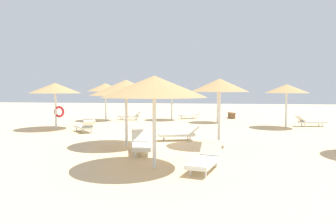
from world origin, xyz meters
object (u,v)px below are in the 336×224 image
at_px(parasol_2, 105,87).
at_px(lounger_4, 85,127).
at_px(parasol_1, 287,89).
at_px(parasol_7, 218,88).
at_px(parasol_6, 220,86).
at_px(lounger_0, 141,144).
at_px(lounger_3, 205,159).
at_px(lounger_6, 179,134).
at_px(lounger_2, 130,116).
at_px(parasol_0, 126,88).
at_px(parasol_4, 55,88).
at_px(parasol_5, 172,89).
at_px(lounger_5, 190,115).
at_px(bench_0, 232,114).
at_px(parasol_3, 154,87).
at_px(lounger_1, 310,122).

xyz_separation_m(parasol_2, lounger_4, (1.04, -6.40, -2.27)).
xyz_separation_m(parasol_1, parasol_7, (-4.20, 2.56, 0.07)).
relative_size(parasol_6, lounger_0, 1.46).
relative_size(lounger_3, lounger_4, 1.08).
bearing_deg(parasol_7, lounger_6, -103.24).
xyz_separation_m(lounger_0, lounger_2, (-3.74, 12.24, -0.01)).
distance_m(parasol_0, parasol_4, 7.51).
xyz_separation_m(parasol_1, parasol_6, (-4.32, -6.86, 0.11)).
bearing_deg(parasol_2, parasol_6, -48.73).
distance_m(parasol_5, parasol_7, 3.83).
relative_size(lounger_0, lounger_5, 1.04).
distance_m(parasol_4, lounger_4, 3.30).
bearing_deg(lounger_4, lounger_6, -19.96).
relative_size(parasol_2, bench_0, 1.89).
bearing_deg(parasol_3, lounger_1, 55.63).
height_order(parasol_5, lounger_5, parasol_5).
relative_size(parasol_0, lounger_5, 1.63).
bearing_deg(lounger_3, parasol_1, 65.96).
xyz_separation_m(parasol_1, bench_0, (-2.94, 6.19, -2.11)).
distance_m(lounger_1, bench_0, 6.95).
bearing_deg(lounger_6, parasol_5, 99.59).
bearing_deg(parasol_0, lounger_1, 40.17).
xyz_separation_m(lounger_1, bench_0, (-4.71, 5.11, 0.03)).
bearing_deg(lounger_2, lounger_3, -66.64).
relative_size(parasol_2, lounger_1, 1.47).
distance_m(parasol_3, parasol_5, 14.84).
height_order(parasol_1, parasol_7, parasol_7).
height_order(lounger_1, lounger_5, lounger_1).
xyz_separation_m(parasol_4, lounger_2, (2.97, 6.18, -2.16)).
xyz_separation_m(parasol_5, lounger_2, (-3.29, -0.37, -2.12)).
distance_m(parasol_6, lounger_6, 3.13).
bearing_deg(lounger_2, parasol_3, -71.99).
relative_size(parasol_5, parasol_6, 0.95).
bearing_deg(lounger_4, parasol_1, 17.11).
height_order(parasol_3, lounger_0, parasol_3).
bearing_deg(lounger_5, lounger_6, -88.79).
bearing_deg(parasol_4, lounger_1, 13.06).
distance_m(parasol_1, lounger_2, 11.81).
bearing_deg(lounger_0, parasol_5, 92.02).
xyz_separation_m(parasol_4, bench_0, (11.08, 8.77, -2.13)).
height_order(lounger_6, bench_0, lounger_6).
bearing_deg(parasol_0, parasol_4, 140.52).
distance_m(parasol_3, lounger_1, 14.57).
height_order(parasol_1, lounger_2, parasol_1).
xyz_separation_m(lounger_0, lounger_4, (-4.43, 5.02, -0.00)).
height_order(parasol_7, lounger_2, parasol_7).
bearing_deg(lounger_3, parasol_0, 134.56).
relative_size(parasol_7, lounger_0, 1.43).
height_order(parasol_0, parasol_3, parasol_0).
height_order(parasol_1, lounger_6, parasol_1).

